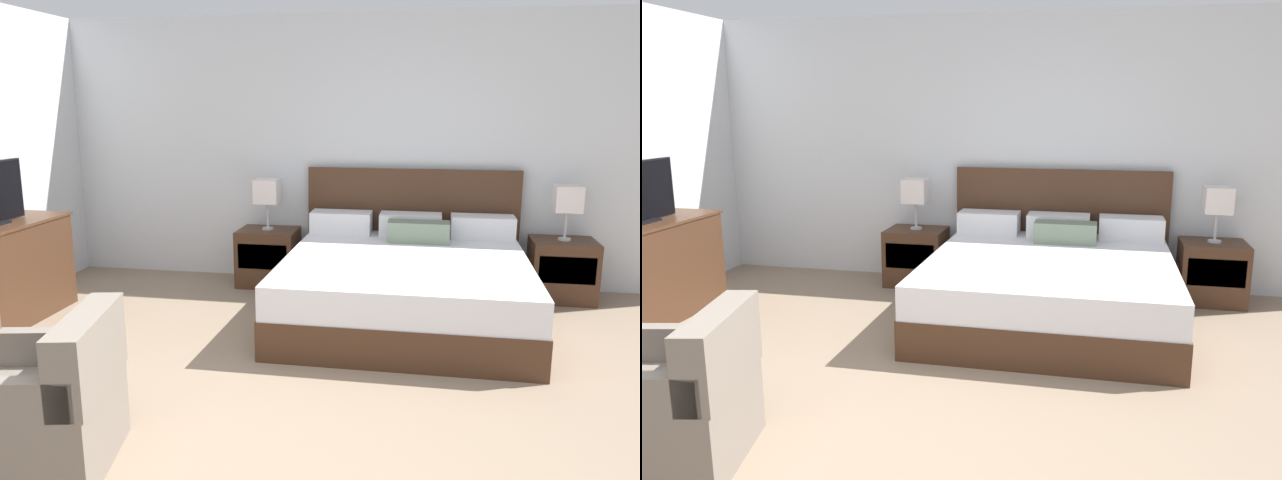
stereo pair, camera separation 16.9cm
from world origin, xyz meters
TOP-DOWN VIEW (x-y plane):
  - wall_back at (0.00, 3.66)m, footprint 6.85×0.06m
  - bed at (0.56, 2.62)m, footprint 1.96×2.08m
  - nightstand_left at (-0.77, 3.34)m, footprint 0.55×0.46m
  - nightstand_right at (1.90, 3.34)m, footprint 0.55×0.46m
  - table_lamp_left at (-0.77, 3.35)m, footprint 0.22×0.22m
  - table_lamp_right at (1.90, 3.35)m, footprint 0.22×0.22m
  - dresser at (-2.54, 1.84)m, footprint 0.53×1.41m
  - armchair_companion at (-1.01, 0.15)m, footprint 0.82×0.81m

SIDE VIEW (x-z plane):
  - nightstand_left at x=-0.77m, z-range 0.00..0.53m
  - nightstand_right at x=1.90m, z-range 0.00..0.53m
  - armchair_companion at x=-1.01m, z-range -0.10..0.66m
  - bed at x=0.56m, z-range -0.26..0.85m
  - dresser at x=-2.54m, z-range 0.01..0.81m
  - table_lamp_left at x=-0.77m, z-range 0.65..1.13m
  - table_lamp_right at x=1.90m, z-range 0.65..1.13m
  - wall_back at x=0.00m, z-range 0.00..2.51m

